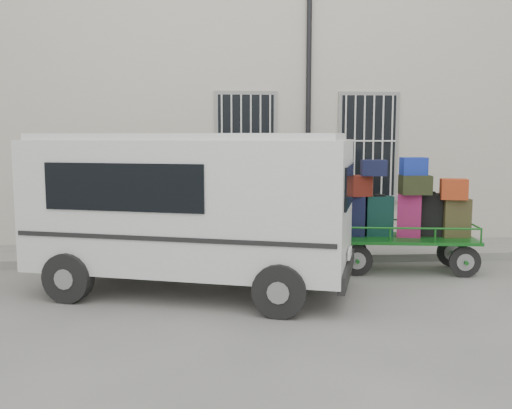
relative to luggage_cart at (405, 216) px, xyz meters
name	(u,v)px	position (x,y,z in m)	size (l,w,h in m)	color
ground	(281,282)	(-2.37, -0.67, -1.03)	(80.00, 80.00, 0.00)	#62625D
building	(255,115)	(-2.37, 4.83, 1.97)	(24.00, 5.15, 6.00)	beige
sidewalk	(268,252)	(-2.37, 1.53, -0.95)	(24.00, 1.70, 0.15)	slate
luggage_cart	(405,216)	(0.00, 0.00, 0.00)	(2.92, 1.45, 2.09)	black
van	(192,202)	(-3.86, -1.07, 0.42)	(5.37, 3.50, 2.52)	white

